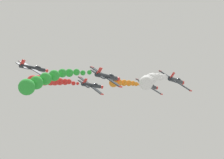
# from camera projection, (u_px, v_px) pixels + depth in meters

# --- Properties ---
(airplane_lead) EXTENTS (8.32, 10.35, 5.34)m
(airplane_lead) POSITION_uv_depth(u_px,v_px,m) (150.00, 86.00, 92.23)
(airplane_lead) COLOR #23282D
(smoke_trail_lead) EXTENTS (3.53, 13.22, 2.32)m
(smoke_trail_lead) POSITION_uv_depth(u_px,v_px,m) (122.00, 83.00, 79.31)
(smoke_trail_lead) COLOR orange
(airplane_left_inner) EXTENTS (8.07, 10.35, 5.73)m
(airplane_left_inner) POSITION_uv_depth(u_px,v_px,m) (92.00, 85.00, 87.89)
(airplane_left_inner) COLOR #23282D
(smoke_trail_left_inner) EXTENTS (2.78, 18.07, 3.12)m
(smoke_trail_left_inner) POSITION_uv_depth(u_px,v_px,m) (47.00, 81.00, 71.52)
(smoke_trail_left_inner) COLOR red
(airplane_right_inner) EXTENTS (8.05, 10.35, 5.76)m
(airplane_right_inner) POSITION_uv_depth(u_px,v_px,m) (176.00, 80.00, 76.23)
(airplane_right_inner) COLOR #23282D
(smoke_trail_right_inner) EXTENTS (3.92, 18.27, 4.71)m
(smoke_trail_right_inner) POSITION_uv_depth(u_px,v_px,m) (151.00, 80.00, 58.59)
(smoke_trail_right_inner) COLOR white
(airplane_left_outer) EXTENTS (8.19, 10.35, 5.54)m
(airplane_left_outer) POSITION_uv_depth(u_px,v_px,m) (107.00, 77.00, 72.04)
(airplane_left_outer) COLOR #23282D
(smoke_trail_left_outer) EXTENTS (2.81, 20.60, 6.53)m
(smoke_trail_left_outer) POSITION_uv_depth(u_px,v_px,m) (46.00, 80.00, 52.90)
(smoke_trail_left_outer) COLOR green
(airplane_right_outer) EXTENTS (8.61, 10.35, 4.80)m
(airplane_right_outer) POSITION_uv_depth(u_px,v_px,m) (33.00, 68.00, 83.17)
(airplane_right_outer) COLOR #23282D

